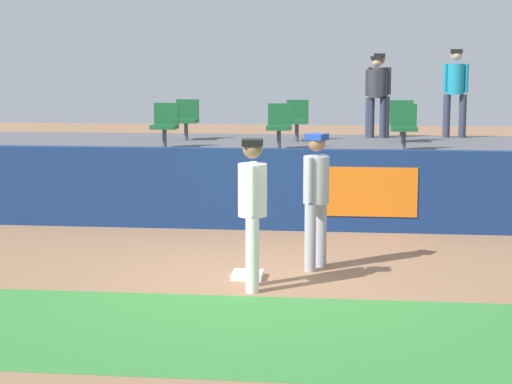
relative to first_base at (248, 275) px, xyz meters
The scene contains 16 objects.
ground_plane 0.15m from the first_base, 23.52° to the left, with size 60.00×60.00×0.00m, color #936B4C.
grass_foreground_strip 2.32m from the first_base, 86.79° to the right, with size 18.00×2.80×0.01m, color #388438.
first_base is the anchor object (origin of this frame).
player_fielder_home 1.19m from the first_base, 76.11° to the right, with size 0.38×0.59×1.89m.
player_runner_visitor 1.49m from the first_base, 35.83° to the left, with size 0.47×0.49×1.86m.
field_wall 3.48m from the first_base, 87.70° to the left, with size 18.00×0.26×1.39m.
bleacher_platform 6.02m from the first_base, 88.76° to the left, with size 18.00×4.80×1.25m, color #59595E.
seat_front_center 5.14m from the first_base, 89.98° to the left, with size 0.44×0.44×0.84m.
seat_front_right 5.62m from the first_base, 64.85° to the left, with size 0.47×0.44×0.84m.
seat_back_center 6.87m from the first_base, 88.12° to the left, with size 0.45×0.44×0.84m.
seat_front_left 5.57m from the first_base, 113.87° to the left, with size 0.47×0.44×0.84m.
seat_back_right 7.26m from the first_base, 70.59° to the left, with size 0.47×0.44×0.84m.
seat_back_left 7.18m from the first_base, 107.43° to the left, with size 0.48×0.44×0.84m.
spectator_hooded 8.93m from the first_base, 65.80° to the left, with size 0.53×0.40×1.88m.
spectator_capped 8.19m from the first_base, 75.99° to the left, with size 0.50×0.35×1.79m.
spectator_casual 8.15m from the first_base, 76.36° to the left, with size 0.48×0.39×1.74m.
Camera 1 is at (1.20, -10.92, 2.75)m, focal length 59.79 mm.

